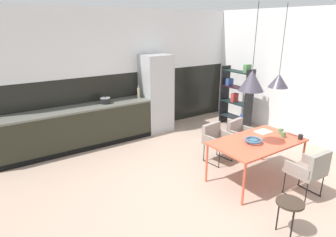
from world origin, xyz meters
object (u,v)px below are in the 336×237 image
object	(u,v)px
open_shelf_unit	(237,95)
pendant_lamp_over_table_far	(279,80)
armchair_near_window	(216,138)
armchair_corner_seat	(311,168)
side_stool	(290,205)
mug_white_ceramic	(283,135)
cooking_pot	(105,101)
refrigerator_column	(156,94)
open_book	(263,132)
mug_tall_blue	(301,137)
bottle_oil_tall	(139,93)
armchair_by_stool	(240,133)
pendant_lamp_over_table_near	(252,81)
dining_table	(257,143)
mug_glass_clear	(281,131)
fruit_bowl	(254,140)

from	to	relation	value
open_shelf_unit	pendant_lamp_over_table_far	xyz separation A→B (m)	(-1.41, -2.14, 0.87)
armchair_near_window	armchair_corner_seat	bearing A→B (deg)	92.52
side_stool	mug_white_ceramic	bearing A→B (deg)	39.56
cooking_pot	open_shelf_unit	world-z (taller)	open_shelf_unit
refrigerator_column	open_book	size ratio (longest dim) A/B	6.89
open_shelf_unit	mug_tall_blue	bearing A→B (deg)	-23.50
armchair_near_window	pendant_lamp_over_table_far	bearing A→B (deg)	102.84
refrigerator_column	bottle_oil_tall	distance (m)	0.48
armchair_by_stool	open_book	bearing A→B (deg)	68.96
pendant_lamp_over_table_near	pendant_lamp_over_table_far	world-z (taller)	same
dining_table	pendant_lamp_over_table_far	size ratio (longest dim) A/B	1.22
open_shelf_unit	armchair_by_stool	bearing A→B (deg)	-43.72
armchair_near_window	open_shelf_unit	world-z (taller)	open_shelf_unit
mug_tall_blue	side_stool	xyz separation A→B (m)	(-1.37, -0.78, -0.34)
armchair_by_stool	mug_tall_blue	bearing A→B (deg)	84.86
armchair_near_window	mug_white_ceramic	distance (m)	1.23
cooking_pot	refrigerator_column	bearing A→B (deg)	0.05
mug_glass_clear	armchair_corner_seat	bearing A→B (deg)	-113.60
armchair_by_stool	pendant_lamp_over_table_far	size ratio (longest dim) A/B	0.57
mug_glass_clear	open_book	bearing A→B (deg)	132.14
side_stool	open_shelf_unit	size ratio (longest dim) A/B	0.28
open_book	pendant_lamp_over_table_near	xyz separation A→B (m)	(-0.73, -0.24, 1.04)
open_book	bottle_oil_tall	distance (m)	3.04
open_book	mug_white_ceramic	xyz separation A→B (m)	(0.07, -0.35, 0.04)
fruit_bowl	open_shelf_unit	bearing A→B (deg)	48.89
refrigerator_column	armchair_by_stool	world-z (taller)	refrigerator_column
armchair_near_window	pendant_lamp_over_table_near	world-z (taller)	pendant_lamp_over_table_near
dining_table	armchair_near_window	world-z (taller)	armchair_near_window
side_stool	pendant_lamp_over_table_near	world-z (taller)	pendant_lamp_over_table_near
armchair_by_stool	pendant_lamp_over_table_far	xyz separation A→B (m)	(-0.22, -0.90, 1.24)
pendant_lamp_over_table_near	armchair_near_window	bearing A→B (deg)	74.37
mug_tall_blue	cooking_pot	size ratio (longest dim) A/B	0.52
cooking_pot	pendant_lamp_over_table_near	size ratio (longest dim) A/B	0.18
refrigerator_column	pendant_lamp_over_table_near	bearing A→B (deg)	-94.09
refrigerator_column	mug_glass_clear	bearing A→B (deg)	-77.08
armchair_by_stool	bottle_oil_tall	size ratio (longest dim) A/B	2.41
dining_table	armchair_corner_seat	size ratio (longest dim) A/B	1.97
armchair_by_stool	side_stool	size ratio (longest dim) A/B	1.56
refrigerator_column	open_shelf_unit	size ratio (longest dim) A/B	1.14
refrigerator_column	bottle_oil_tall	xyz separation A→B (m)	(-0.47, 0.03, 0.07)
armchair_near_window	armchair_by_stool	bearing A→B (deg)	164.77
mug_glass_clear	dining_table	bearing A→B (deg)	-179.89
armchair_corner_seat	cooking_pot	world-z (taller)	cooking_pot
open_book	pendant_lamp_over_table_far	world-z (taller)	pendant_lamp_over_table_far
refrigerator_column	side_stool	distance (m)	4.27
dining_table	pendant_lamp_over_table_near	world-z (taller)	pendant_lamp_over_table_near
dining_table	armchair_corner_seat	xyz separation A→B (m)	(0.25, -0.82, -0.18)
dining_table	mug_tall_blue	xyz separation A→B (m)	(0.65, -0.36, 0.09)
armchair_by_stool	open_shelf_unit	size ratio (longest dim) A/B	0.44
fruit_bowl	pendant_lamp_over_table_far	size ratio (longest dim) A/B	0.22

